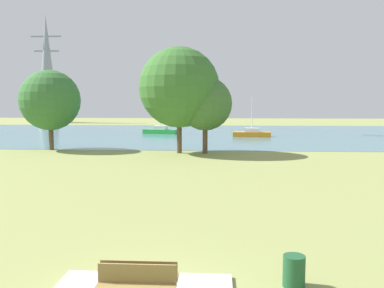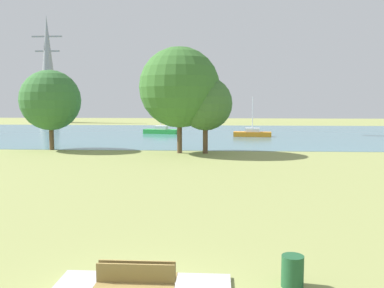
{
  "view_description": "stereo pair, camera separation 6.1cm",
  "coord_description": "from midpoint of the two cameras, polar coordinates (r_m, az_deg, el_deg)",
  "views": [
    {
      "loc": [
        1.79,
        -9.36,
        4.68
      ],
      "look_at": [
        0.17,
        18.18,
        1.85
      ],
      "focal_mm": 40.02,
      "sensor_mm": 36.0,
      "label": 1
    },
    {
      "loc": [
        1.85,
        -9.35,
        4.68
      ],
      "look_at": [
        0.17,
        18.18,
        1.85
      ],
      "focal_mm": 40.02,
      "sensor_mm": 36.0,
      "label": 2
    }
  ],
  "objects": [
    {
      "name": "litter_bin",
      "position": [
        11.51,
        13.27,
        -16.16
      ],
      "size": [
        0.56,
        0.56,
        0.8
      ],
      "primitive_type": "cylinder",
      "color": "#1E512D",
      "rests_on": "ground"
    },
    {
      "name": "sailboat_green",
      "position": [
        59.97,
        -4.27,
        1.8
      ],
      "size": [
        5.02,
        2.58,
        6.31
      ],
      "color": "green",
      "rests_on": "water_surface"
    },
    {
      "name": "tree_west_near",
      "position": [
        37.82,
        -1.77,
        7.55
      ],
      "size": [
        7.08,
        7.08,
        9.34
      ],
      "color": "brown",
      "rests_on": "ground"
    },
    {
      "name": "ground_plane",
      "position": [
        31.76,
        0.05,
        -2.62
      ],
      "size": [
        160.0,
        160.0,
        0.0
      ],
      "primitive_type": "plane",
      "color": "#8C9351"
    },
    {
      "name": "water_surface",
      "position": [
        59.57,
        1.61,
        1.36
      ],
      "size": [
        140.0,
        40.0,
        0.02
      ],
      "primitive_type": "cube",
      "color": "slate",
      "rests_on": "ground"
    },
    {
      "name": "tree_east_near",
      "position": [
        42.42,
        -18.45,
        5.55
      ],
      "size": [
        5.65,
        5.65,
        7.51
      ],
      "color": "brown",
      "rests_on": "ground"
    },
    {
      "name": "sailboat_orange",
      "position": [
        55.57,
        7.94,
        1.43
      ],
      "size": [
        4.91,
        1.9,
        5.11
      ],
      "color": "orange",
      "rests_on": "water_surface"
    },
    {
      "name": "bench_facing_water",
      "position": [
        10.66,
        -7.08,
        -17.46
      ],
      "size": [
        1.8,
        0.48,
        0.89
      ],
      "color": "#A5A483",
      "rests_on": "concrete_pad"
    },
    {
      "name": "electricity_pylon",
      "position": [
        95.93,
        -18.76,
        9.45
      ],
      "size": [
        6.4,
        4.4,
        22.36
      ],
      "color": "gray",
      "rests_on": "ground"
    },
    {
      "name": "tree_east_far",
      "position": [
        37.53,
        1.72,
        5.38
      ],
      "size": [
        4.71,
        4.71,
        6.74
      ],
      "color": "brown",
      "rests_on": "ground"
    }
  ]
}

